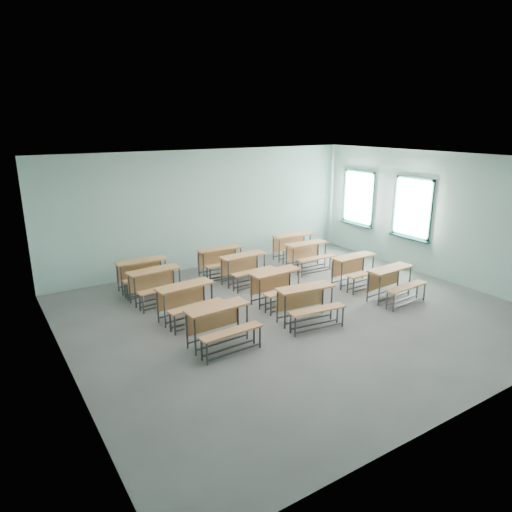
{
  "coord_description": "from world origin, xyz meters",
  "views": [
    {
      "loc": [
        -5.48,
        -7.08,
        3.9
      ],
      "look_at": [
        -0.22,
        1.2,
        1.0
      ],
      "focal_mm": 32.0,
      "sensor_mm": 36.0,
      "label": 1
    }
  ],
  "objects_px": {
    "desk_unit_r2c0": "(157,281)",
    "desk_unit_r3c1": "(222,258)",
    "desk_unit_r2c1": "(246,265)",
    "desk_unit_r3c2": "(294,243)",
    "desk_unit_r0c2": "(394,279)",
    "desk_unit_r0c0": "(221,321)",
    "desk_unit_r2c2": "(309,252)",
    "desk_unit_r3c0": "(143,271)",
    "desk_unit_r0c1": "(308,300)",
    "desk_unit_r1c1": "(278,282)",
    "desk_unit_r1c2": "(356,266)",
    "desk_unit_r1c0": "(188,297)"
  },
  "relations": [
    {
      "from": "desk_unit_r2c0",
      "to": "desk_unit_r3c1",
      "type": "height_order",
      "value": "same"
    },
    {
      "from": "desk_unit_r2c1",
      "to": "desk_unit_r3c2",
      "type": "xyz_separation_m",
      "value": [
        2.27,
        1.03,
        0.0
      ]
    },
    {
      "from": "desk_unit_r0c2",
      "to": "desk_unit_r0c0",
      "type": "bearing_deg",
      "value": 174.66
    },
    {
      "from": "desk_unit_r2c2",
      "to": "desk_unit_r3c0",
      "type": "bearing_deg",
      "value": 171.15
    },
    {
      "from": "desk_unit_r0c1",
      "to": "desk_unit_r1c1",
      "type": "height_order",
      "value": "same"
    },
    {
      "from": "desk_unit_r1c2",
      "to": "desk_unit_r2c0",
      "type": "relative_size",
      "value": 0.97
    },
    {
      "from": "desk_unit_r1c1",
      "to": "desk_unit_r3c1",
      "type": "bearing_deg",
      "value": 91.38
    },
    {
      "from": "desk_unit_r0c1",
      "to": "desk_unit_r1c2",
      "type": "bearing_deg",
      "value": 31.6
    },
    {
      "from": "desk_unit_r0c1",
      "to": "desk_unit_r3c2",
      "type": "xyz_separation_m",
      "value": [
        2.42,
        3.66,
        0.0
      ]
    },
    {
      "from": "desk_unit_r2c0",
      "to": "desk_unit_r3c2",
      "type": "xyz_separation_m",
      "value": [
        4.55,
        0.97,
        0.0
      ]
    },
    {
      "from": "desk_unit_r0c1",
      "to": "desk_unit_r1c1",
      "type": "distance_m",
      "value": 1.15
    },
    {
      "from": "desk_unit_r0c0",
      "to": "desk_unit_r3c2",
      "type": "bearing_deg",
      "value": 36.97
    },
    {
      "from": "desk_unit_r0c2",
      "to": "desk_unit_r3c1",
      "type": "relative_size",
      "value": 1.01
    },
    {
      "from": "desk_unit_r1c0",
      "to": "desk_unit_r3c2",
      "type": "xyz_separation_m",
      "value": [
        4.39,
        2.27,
        0.0
      ]
    },
    {
      "from": "desk_unit_r2c0",
      "to": "desk_unit_r3c0",
      "type": "xyz_separation_m",
      "value": [
        -0.02,
        0.85,
        0.0
      ]
    },
    {
      "from": "desk_unit_r3c1",
      "to": "desk_unit_r0c1",
      "type": "bearing_deg",
      "value": -86.53
    },
    {
      "from": "desk_unit_r1c2",
      "to": "desk_unit_r3c1",
      "type": "relative_size",
      "value": 0.99
    },
    {
      "from": "desk_unit_r1c1",
      "to": "desk_unit_r3c0",
      "type": "xyz_separation_m",
      "value": [
        -2.24,
        2.4,
        0.0
      ]
    },
    {
      "from": "desk_unit_r0c0",
      "to": "desk_unit_r2c0",
      "type": "xyz_separation_m",
      "value": [
        -0.19,
        2.64,
        0.0
      ]
    },
    {
      "from": "desk_unit_r0c1",
      "to": "desk_unit_r2c2",
      "type": "xyz_separation_m",
      "value": [
        2.18,
        2.69,
        0.0
      ]
    },
    {
      "from": "desk_unit_r0c0",
      "to": "desk_unit_r0c2",
      "type": "height_order",
      "value": "same"
    },
    {
      "from": "desk_unit_r0c2",
      "to": "desk_unit_r1c2",
      "type": "bearing_deg",
      "value": 87.0
    },
    {
      "from": "desk_unit_r1c0",
      "to": "desk_unit_r3c0",
      "type": "height_order",
      "value": "same"
    },
    {
      "from": "desk_unit_r1c1",
      "to": "desk_unit_r1c2",
      "type": "distance_m",
      "value": 2.3
    },
    {
      "from": "desk_unit_r2c2",
      "to": "desk_unit_r3c1",
      "type": "xyz_separation_m",
      "value": [
        -2.24,
        0.81,
        0.0
      ]
    },
    {
      "from": "desk_unit_r0c0",
      "to": "desk_unit_r2c0",
      "type": "height_order",
      "value": "same"
    },
    {
      "from": "desk_unit_r0c1",
      "to": "desk_unit_r1c2",
      "type": "relative_size",
      "value": 1.06
    },
    {
      "from": "desk_unit_r1c1",
      "to": "desk_unit_r1c2",
      "type": "relative_size",
      "value": 1.01
    },
    {
      "from": "desk_unit_r0c1",
      "to": "desk_unit_r1c1",
      "type": "xyz_separation_m",
      "value": [
        0.09,
        1.15,
        0.0
      ]
    },
    {
      "from": "desk_unit_r3c1",
      "to": "desk_unit_r3c0",
      "type": "bearing_deg",
      "value": -178.69
    },
    {
      "from": "desk_unit_r1c2",
      "to": "desk_unit_r3c2",
      "type": "relative_size",
      "value": 0.98
    },
    {
      "from": "desk_unit_r2c0",
      "to": "desk_unit_r0c0",
      "type": "bearing_deg",
      "value": -90.1
    },
    {
      "from": "desk_unit_r3c0",
      "to": "desk_unit_r3c2",
      "type": "distance_m",
      "value": 4.57
    },
    {
      "from": "desk_unit_r1c0",
      "to": "desk_unit_r3c2",
      "type": "height_order",
      "value": "same"
    },
    {
      "from": "desk_unit_r2c1",
      "to": "desk_unit_r3c0",
      "type": "distance_m",
      "value": 2.47
    },
    {
      "from": "desk_unit_r1c1",
      "to": "desk_unit_r3c0",
      "type": "relative_size",
      "value": 1.03
    },
    {
      "from": "desk_unit_r1c2",
      "to": "desk_unit_r0c2",
      "type": "bearing_deg",
      "value": -90.87
    },
    {
      "from": "desk_unit_r2c0",
      "to": "desk_unit_r2c1",
      "type": "bearing_deg",
      "value": -5.77
    },
    {
      "from": "desk_unit_r1c2",
      "to": "desk_unit_r2c0",
      "type": "xyz_separation_m",
      "value": [
        -4.52,
        1.61,
        0.0
      ]
    },
    {
      "from": "desk_unit_r1c2",
      "to": "desk_unit_r3c1",
      "type": "xyz_separation_m",
      "value": [
        -2.45,
        2.41,
        0.0
      ]
    },
    {
      "from": "desk_unit_r2c0",
      "to": "desk_unit_r2c2",
      "type": "height_order",
      "value": "same"
    },
    {
      "from": "desk_unit_r3c2",
      "to": "desk_unit_r1c1",
      "type": "bearing_deg",
      "value": -129.69
    },
    {
      "from": "desk_unit_r0c0",
      "to": "desk_unit_r0c1",
      "type": "distance_m",
      "value": 1.94
    },
    {
      "from": "desk_unit_r0c1",
      "to": "desk_unit_r2c0",
      "type": "xyz_separation_m",
      "value": [
        -2.13,
        2.69,
        0.0
      ]
    },
    {
      "from": "desk_unit_r0c1",
      "to": "desk_unit_r2c2",
      "type": "distance_m",
      "value": 3.46
    },
    {
      "from": "desk_unit_r1c0",
      "to": "desk_unit_r3c0",
      "type": "xyz_separation_m",
      "value": [
        -0.18,
        2.15,
        0.0
      ]
    },
    {
      "from": "desk_unit_r0c2",
      "to": "desk_unit_r3c0",
      "type": "xyz_separation_m",
      "value": [
        -4.55,
        3.62,
        0.0
      ]
    },
    {
      "from": "desk_unit_r0c2",
      "to": "desk_unit_r2c1",
      "type": "xyz_separation_m",
      "value": [
        -2.25,
        2.7,
        0.0
      ]
    },
    {
      "from": "desk_unit_r0c0",
      "to": "desk_unit_r2c0",
      "type": "bearing_deg",
      "value": 91.55
    },
    {
      "from": "desk_unit_r0c1",
      "to": "desk_unit_r2c1",
      "type": "xyz_separation_m",
      "value": [
        0.15,
        2.63,
        0.0
      ]
    }
  ]
}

